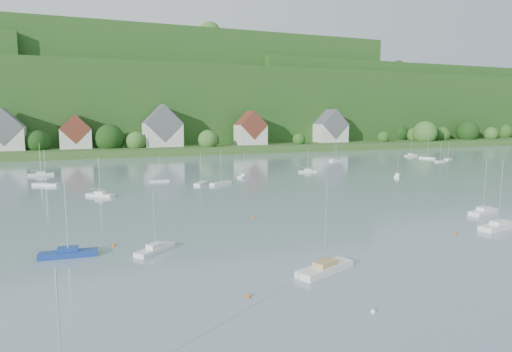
# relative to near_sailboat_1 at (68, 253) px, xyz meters

# --- Properties ---
(far_shore_strip) EXTENTS (600.00, 60.00, 3.00)m
(far_shore_strip) POSITION_rel_near_sailboat_1_xyz_m (31.22, 154.23, 1.05)
(far_shore_strip) COLOR #325620
(far_shore_strip) RESTS_ON ground
(forested_ridge) EXTENTS (620.00, 181.22, 69.89)m
(forested_ridge) POSITION_rel_near_sailboat_1_xyz_m (31.62, 222.80, 22.44)
(forested_ridge) COLOR #1B4014
(forested_ridge) RESTS_ON ground
(village_building_0) EXTENTS (14.00, 10.40, 16.00)m
(village_building_0) POSITION_rel_near_sailboat_1_xyz_m (-23.78, 141.23, 9.06)
(village_building_0) COLOR beige
(village_building_0) RESTS_ON far_shore_strip
(village_building_1) EXTENTS (12.00, 9.36, 14.00)m
(village_building_1) POSITION_rel_near_sailboat_1_xyz_m (1.22, 143.23, 8.30)
(village_building_1) COLOR beige
(village_building_1) RESTS_ON far_shore_strip
(village_building_2) EXTENTS (16.00, 11.44, 18.00)m
(village_building_2) POSITION_rel_near_sailboat_1_xyz_m (36.22, 142.23, 9.82)
(village_building_2) COLOR beige
(village_building_2) RESTS_ON far_shore_strip
(village_building_3) EXTENTS (13.00, 10.40, 15.50)m
(village_building_3) POSITION_rel_near_sailboat_1_xyz_m (76.22, 140.23, 8.98)
(village_building_3) COLOR beige
(village_building_3) RESTS_ON far_shore_strip
(village_building_4) EXTENTS (15.00, 10.40, 16.50)m
(village_building_4) POSITION_rel_near_sailboat_1_xyz_m (121.22, 144.23, 9.14)
(village_building_4) COLOR beige
(village_building_4) RESTS_ON far_shore_strip
(near_sailboat_1) EXTENTS (6.42, 2.18, 8.53)m
(near_sailboat_1) POSITION_rel_near_sailboat_1_xyz_m (0.00, 0.00, 0.00)
(near_sailboat_1) COLOR navy
(near_sailboat_1) RESTS_ON ground
(near_sailboat_2) EXTENTS (7.41, 4.55, 9.70)m
(near_sailboat_2) POSITION_rel_near_sailboat_1_xyz_m (24.61, -15.40, 0.04)
(near_sailboat_2) COLOR white
(near_sailboat_2) RESTS_ON ground
(near_sailboat_3) EXTENTS (6.90, 3.67, 8.97)m
(near_sailboat_3) POSITION_rel_near_sailboat_1_xyz_m (63.19, -0.54, 0.01)
(near_sailboat_3) COLOR white
(near_sailboat_3) RESTS_ON ground
(near_sailboat_4) EXTENTS (7.47, 3.46, 9.73)m
(near_sailboat_4) POSITION_rel_near_sailboat_1_xyz_m (56.87, -8.74, 0.04)
(near_sailboat_4) COLOR white
(near_sailboat_4) RESTS_ON ground
(near_sailboat_6) EXTENTS (5.31, 4.79, 7.56)m
(near_sailboat_6) POSITION_rel_near_sailboat_1_xyz_m (9.48, -1.93, -0.03)
(near_sailboat_6) COLOR white
(near_sailboat_6) RESTS_ON ground
(mooring_buoy_0) EXTENTS (0.45, 0.45, 0.45)m
(mooring_buoy_0) POSITION_rel_near_sailboat_1_xyz_m (14.98, -18.53, -0.45)
(mooring_buoy_0) COLOR orange
(mooring_buoy_0) RESTS_ON ground
(mooring_buoy_1) EXTENTS (0.42, 0.42, 0.42)m
(mooring_buoy_1) POSITION_rel_near_sailboat_1_xyz_m (23.31, -25.29, -0.45)
(mooring_buoy_1) COLOR white
(mooring_buoy_1) RESTS_ON ground
(mooring_buoy_2) EXTENTS (0.47, 0.47, 0.47)m
(mooring_buoy_2) POSITION_rel_near_sailboat_1_xyz_m (48.80, -8.72, -0.45)
(mooring_buoy_2) COLOR orange
(mooring_buoy_2) RESTS_ON ground
(mooring_buoy_3) EXTENTS (0.40, 0.40, 0.40)m
(mooring_buoy_3) POSITION_rel_near_sailboat_1_xyz_m (27.04, 10.82, -0.45)
(mooring_buoy_3) COLOR orange
(mooring_buoy_3) RESTS_ON ground
(mooring_buoy_5) EXTENTS (0.44, 0.44, 0.44)m
(mooring_buoy_5) POSITION_rel_near_sailboat_1_xyz_m (5.15, 2.38, -0.45)
(mooring_buoy_5) COLOR orange
(mooring_buoy_5) RESTS_ON ground
(far_sailboat_cluster) EXTENTS (190.90, 63.37, 8.71)m
(far_sailboat_cluster) POSITION_rel_near_sailboat_1_xyz_m (38.23, 69.49, -0.08)
(far_sailboat_cluster) COLOR white
(far_sailboat_cluster) RESTS_ON ground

